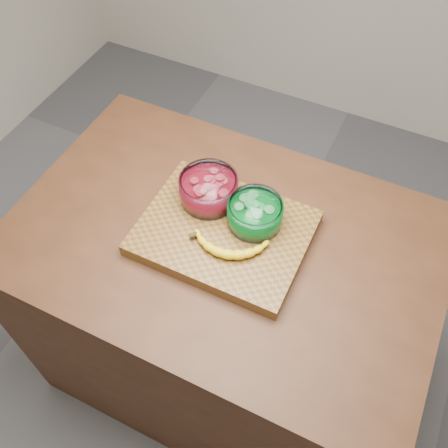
% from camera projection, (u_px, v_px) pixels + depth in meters
% --- Properties ---
extents(ground, '(3.50, 3.50, 0.00)m').
position_uv_depth(ground, '(224.00, 361.00, 2.10)').
color(ground, '#5D5E62').
rests_on(ground, ground).
extents(counter, '(1.20, 0.80, 0.90)m').
position_uv_depth(counter, '(224.00, 312.00, 1.74)').
color(counter, '#472615').
rests_on(counter, ground).
extents(cutting_board, '(0.45, 0.35, 0.04)m').
position_uv_depth(cutting_board, '(224.00, 233.00, 1.37)').
color(cutting_board, brown).
rests_on(cutting_board, counter).
extents(bowl_red, '(0.16, 0.16, 0.08)m').
position_uv_depth(bowl_red, '(209.00, 189.00, 1.38)').
color(bowl_red, white).
rests_on(bowl_red, cutting_board).
extents(bowl_green, '(0.15, 0.15, 0.07)m').
position_uv_depth(bowl_green, '(255.00, 214.00, 1.34)').
color(bowl_green, white).
rests_on(bowl_green, cutting_board).
extents(banana, '(0.23, 0.13, 0.03)m').
position_uv_depth(banana, '(229.00, 243.00, 1.30)').
color(banana, yellow).
rests_on(banana, cutting_board).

